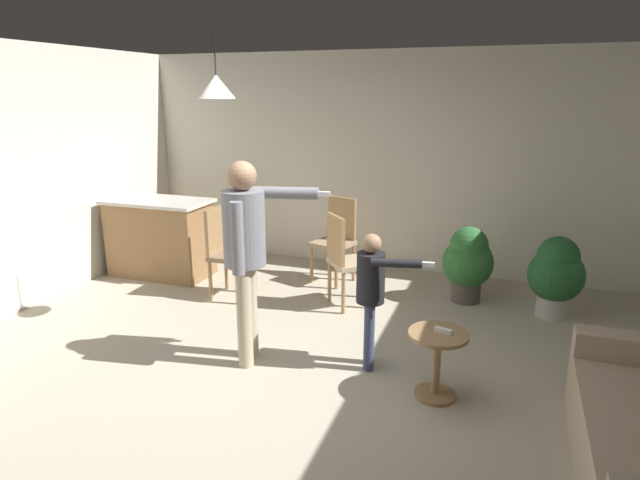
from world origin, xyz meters
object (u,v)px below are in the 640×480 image
object	(u,v)px
person_child	(372,286)
potted_plant_by_wall	(556,273)
spare_remote_on_table	(443,331)
dining_chair_by_counter	(337,236)
potted_plant_corner	(468,261)
kitchen_counter	(160,237)
side_table_by_couch	(437,357)
person_adult	(246,241)
dining_chair_near_wall	(346,257)
dining_chair_centre_back	(226,249)

from	to	relation	value
person_child	potted_plant_by_wall	xyz separation A→B (m)	(1.48, 1.62, -0.25)
spare_remote_on_table	dining_chair_by_counter	bearing A→B (deg)	124.68
potted_plant_corner	potted_plant_by_wall	distance (m)	0.88
person_child	spare_remote_on_table	xyz separation A→B (m)	(0.60, -0.27, -0.17)
potted_plant_by_wall	kitchen_counter	bearing A→B (deg)	-177.12
side_table_by_couch	person_child	size ratio (longest dim) A/B	0.46
kitchen_counter	dining_chair_by_counter	xyz separation A→B (m)	(2.11, 0.53, 0.07)
kitchen_counter	person_adult	distance (m)	2.68
side_table_by_couch	dining_chair_near_wall	size ratio (longest dim) A/B	0.52
potted_plant_by_wall	dining_chair_centre_back	bearing A→B (deg)	-169.88
person_child	dining_chair_near_wall	distance (m)	1.32
potted_plant_corner	spare_remote_on_table	size ratio (longest dim) A/B	6.38
person_adult	potted_plant_by_wall	size ratio (longest dim) A/B	2.03
potted_plant_corner	potted_plant_by_wall	xyz separation A→B (m)	(0.87, -0.14, 0.00)
kitchen_counter	person_child	size ratio (longest dim) A/B	1.10
dining_chair_centre_back	spare_remote_on_table	size ratio (longest dim) A/B	7.69
person_child	potted_plant_corner	bearing A→B (deg)	148.73
person_adult	dining_chair_near_wall	bearing A→B (deg)	151.51
potted_plant_corner	spare_remote_on_table	bearing A→B (deg)	-90.42
spare_remote_on_table	person_child	bearing A→B (deg)	155.95
potted_plant_corner	spare_remote_on_table	distance (m)	2.04
kitchen_counter	side_table_by_couch	bearing A→B (deg)	-24.93
dining_chair_by_counter	potted_plant_corner	xyz separation A→B (m)	(1.54, -0.16, -0.09)
kitchen_counter	dining_chair_centre_back	bearing A→B (deg)	-18.59
person_adult	potted_plant_corner	size ratio (longest dim) A/B	2.05
person_adult	spare_remote_on_table	xyz separation A→B (m)	(1.59, -0.03, -0.52)
kitchen_counter	side_table_by_couch	xyz separation A→B (m)	(3.60, -1.67, -0.15)
dining_chair_near_wall	potted_plant_corner	world-z (taller)	dining_chair_near_wall
person_child	potted_plant_corner	size ratio (longest dim) A/B	1.38
person_child	dining_chair_centre_back	world-z (taller)	person_child
dining_chair_centre_back	dining_chair_by_counter	bearing A→B (deg)	131.57
kitchen_counter	side_table_by_couch	size ratio (longest dim) A/B	2.42
dining_chair_centre_back	spare_remote_on_table	bearing A→B (deg)	61.55
dining_chair_by_counter	spare_remote_on_table	distance (m)	2.67
side_table_by_couch	spare_remote_on_table	xyz separation A→B (m)	(0.03, 0.01, 0.21)
dining_chair_by_counter	dining_chair_near_wall	world-z (taller)	same
person_child	spare_remote_on_table	distance (m)	0.68
person_adult	person_child	size ratio (longest dim) A/B	1.49
dining_chair_near_wall	spare_remote_on_table	xyz separation A→B (m)	(1.18, -1.45, -0.01)
dining_chair_by_counter	dining_chair_centre_back	size ratio (longest dim) A/B	1.00
dining_chair_near_wall	spare_remote_on_table	world-z (taller)	dining_chair_near_wall
person_child	dining_chair_centre_back	bearing A→B (deg)	-130.16
dining_chair_by_counter	dining_chair_near_wall	distance (m)	0.83
person_adult	dining_chair_by_counter	world-z (taller)	person_adult
dining_chair_by_counter	dining_chair_centre_back	xyz separation A→B (m)	(-0.98, -0.91, 0.00)
kitchen_counter	dining_chair_by_counter	distance (m)	2.17
person_child	dining_chair_by_counter	bearing A→B (deg)	-166.54
potted_plant_corner	potted_plant_by_wall	world-z (taller)	potted_plant_by_wall
person_child	potted_plant_corner	xyz separation A→B (m)	(0.62, 1.77, -0.25)
person_child	dining_chair_centre_back	size ratio (longest dim) A/B	1.14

